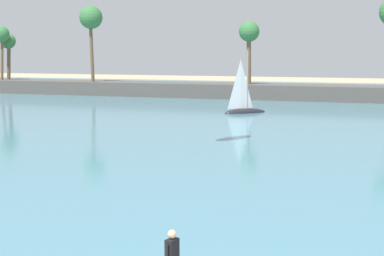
{
  "coord_description": "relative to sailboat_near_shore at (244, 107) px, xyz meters",
  "views": [
    {
      "loc": [
        6.08,
        -3.92,
        5.86
      ],
      "look_at": [
        0.9,
        11.07,
        3.83
      ],
      "focal_mm": 56.86,
      "sensor_mm": 36.0,
      "label": 1
    }
  ],
  "objects": [
    {
      "name": "sea",
      "position": [
        7.76,
        7.68,
        -0.59
      ],
      "size": [
        220.0,
        99.53,
        0.06
      ],
      "primitive_type": "cube",
      "color": "teal",
      "rests_on": "ground"
    },
    {
      "name": "palm_headland",
      "position": [
        7.52,
        17.33,
        1.21
      ],
      "size": [
        108.69,
        6.14,
        11.64
      ],
      "color": "#514C47",
      "rests_on": "ground"
    },
    {
      "name": "sailboat_near_shore",
      "position": [
        0.0,
        0.0,
        0.0
      ],
      "size": [
        3.95,
        3.95,
        6.23
      ],
      "color": "black",
      "rests_on": "sea"
    }
  ]
}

